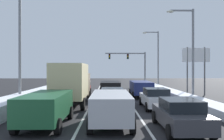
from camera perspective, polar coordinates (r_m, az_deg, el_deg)
name	(u,v)px	position (r m, az deg, el deg)	size (l,w,h in m)	color
ground_plane	(111,103)	(20.56, -0.28, -8.05)	(120.00, 120.00, 0.00)	black
lane_stripe_between_right_lane_and_center_lane	(127,98)	(24.45, 3.63, -6.75)	(0.14, 42.31, 0.01)	silver
lane_stripe_between_center_lane_and_left_lane	(94,98)	(24.42, -4.40, -6.76)	(0.14, 42.31, 0.01)	silver
snow_bank_right_shoulder	(178,95)	(25.39, 15.71, -5.88)	(1.67, 42.31, 0.55)	white
snow_bank_left_shoulder	(42,94)	(25.25, -16.55, -5.50)	(2.11, 42.31, 0.92)	white
sedan_charcoal_right_lane_nearest	(180,114)	(11.82, 16.21, -10.34)	(2.00, 4.50, 1.51)	#38383D
sedan_white_right_lane_second	(155,98)	(18.14, 10.52, -6.71)	(2.00, 4.50, 1.51)	silver
suv_navy_right_lane_third	(141,88)	(25.02, 7.02, -4.27)	(2.16, 4.90, 1.67)	navy
suv_silver_center_lane_nearest	(111,106)	(12.32, -0.28, -8.73)	(2.16, 4.90, 1.67)	#B7BABF
sedan_gray_center_lane_second	(112,98)	(18.02, 0.05, -6.75)	(2.00, 4.50, 1.51)	slate
suv_black_center_lane_third	(110,88)	(24.56, -0.42, -4.35)	(2.16, 4.90, 1.67)	black
suv_green_left_lane_nearest	(46,106)	(12.70, -15.65, -8.47)	(2.16, 4.90, 1.67)	#1E5633
box_truck_left_lane_second	(72,82)	(19.37, -9.66, -2.90)	(2.53, 7.20, 3.36)	#937F60
sedan_red_left_lane_third	(81,88)	(27.19, -7.47, -4.46)	(2.00, 4.50, 1.51)	maroon
traffic_light_gantry	(132,61)	(43.68, 5.00, 2.14)	(7.54, 0.47, 6.20)	slate
street_lamp_right_mid	(189,46)	(23.70, 18.31, 5.56)	(2.66, 0.36, 8.71)	gray
street_lamp_right_far	(156,54)	(38.53, 10.67, 3.74)	(2.66, 0.36, 9.11)	gray
street_lamp_left_mid	(24,40)	(20.72, -20.61, 6.89)	(2.66, 0.36, 9.08)	gray
roadside_sign_right	(196,60)	(28.58, 19.72, 2.29)	(3.20, 0.16, 5.50)	#59595B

